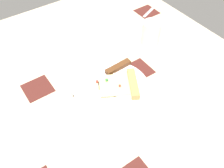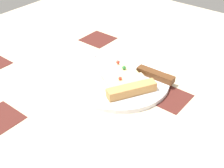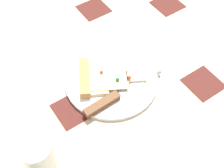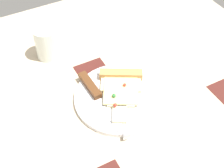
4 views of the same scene
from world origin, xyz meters
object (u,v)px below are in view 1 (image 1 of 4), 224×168
drinking_glass (151,34)px  fork (146,15)px  pizza_slice (120,85)px  knife (108,73)px  napkin (201,73)px  plate (112,89)px

drinking_glass → fork: size_ratio=0.66×
fork → pizza_slice: bearing=107.4°
drinking_glass → fork: bearing=-125.5°
pizza_slice → knife: bearing=29.8°
knife → drinking_glass: drinking_glass is taller
fork → napkin: 39.19cm
plate → knife: 6.25cm
knife → drinking_glass: bearing=-79.7°
drinking_glass → napkin: 23.42cm
plate → pizza_slice: pizza_slice is taller
plate → napkin: plate is taller
fork → knife: bearing=99.7°
pizza_slice → drinking_glass: size_ratio=1.93×
knife → drinking_glass: 24.37cm
fork → napkin: (7.14, 38.53, -0.20)cm
plate → napkin: (-30.11, 11.65, -0.38)cm
fork → napkin: bearing=148.0°
pizza_slice → fork: bearing=-21.8°
knife → drinking_glass: (-23.61, -5.16, 3.16)cm
knife → fork: 40.95cm
drinking_glass → napkin: bearing=100.7°
knife → fork: (-35.03, -21.16, -1.37)cm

